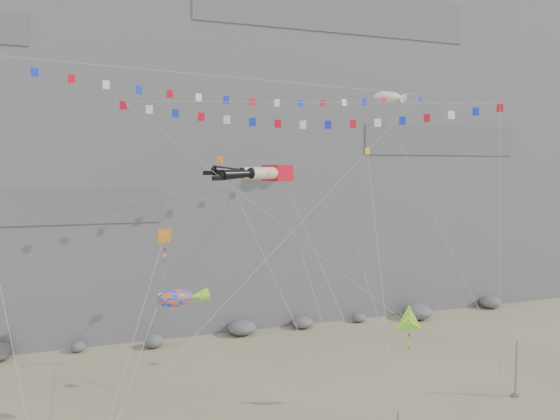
{
  "coord_description": "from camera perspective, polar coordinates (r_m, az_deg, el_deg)",
  "views": [
    {
      "loc": [
        -13.24,
        -30.0,
        15.09
      ],
      "look_at": [
        0.83,
        9.0,
        11.95
      ],
      "focal_mm": 35.0,
      "sensor_mm": 36.0,
      "label": 1
    }
  ],
  "objects": [
    {
      "name": "ground",
      "position": [
        36.1,
        3.86,
        -20.39
      ],
      "size": [
        120.0,
        120.0,
        0.0
      ],
      "primitive_type": "plane",
      "color": "tan",
      "rests_on": "ground"
    },
    {
      "name": "legs_kite",
      "position": [
        38.38,
        -2.39,
        3.86
      ],
      "size": [
        7.69,
        15.29,
        20.47
      ],
      "rotation": [
        0.0,
        0.0,
        0.31
      ],
      "color": "red",
      "rests_on": "ground"
    },
    {
      "name": "flag_banner_lower",
      "position": [
        37.26,
        3.78,
        11.09
      ],
      "size": [
        24.43,
        9.6,
        23.05
      ],
      "color": "red",
      "rests_on": "ground"
    },
    {
      "name": "anchor_pole_right",
      "position": [
        40.66,
        23.44,
        -14.99
      ],
      "size": [
        0.12,
        0.12,
        3.76
      ],
      "primitive_type": "cylinder",
      "color": "gray",
      "rests_on": "ground"
    },
    {
      "name": "small_kite_a",
      "position": [
        37.58,
        -6.01,
        4.7
      ],
      "size": [
        4.38,
        14.39,
        21.21
      ],
      "color": "orange",
      "rests_on": "ground"
    },
    {
      "name": "small_kite_b",
      "position": [
        39.92,
        7.93,
        -3.82
      ],
      "size": [
        2.53,
        11.79,
        14.81
      ],
      "color": "purple",
      "rests_on": "ground"
    },
    {
      "name": "blimp_windsock",
      "position": [
        49.92,
        11.12,
        11.46
      ],
      "size": [
        3.73,
        16.27,
        26.24
      ],
      "color": "beige",
      "rests_on": "ground"
    },
    {
      "name": "flag_banner_upper",
      "position": [
        41.56,
        -4.29,
        13.56
      ],
      "size": [
        35.85,
        16.74,
        28.73
      ],
      "color": "red",
      "rests_on": "ground"
    },
    {
      "name": "small_kite_c",
      "position": [
        35.32,
        2.18,
        -4.28
      ],
      "size": [
        1.05,
        9.27,
        13.17
      ],
      "color": "#169322",
      "rests_on": "ground"
    },
    {
      "name": "cliff",
      "position": [
        64.17,
        -7.89,
        13.18
      ],
      "size": [
        80.0,
        28.0,
        50.0
      ],
      "primitive_type": "cube",
      "color": "slate",
      "rests_on": "ground"
    },
    {
      "name": "fish_windsock",
      "position": [
        31.46,
        -10.92,
        -9.06
      ],
      "size": [
        6.71,
        6.29,
        10.62
      ],
      "color": "#F14D0C",
      "rests_on": "ground"
    },
    {
      "name": "delta_kite",
      "position": [
        35.15,
        13.38,
        -11.38
      ],
      "size": [
        3.12,
        7.38,
        9.23
      ],
      "color": "yellow",
      "rests_on": "ground"
    },
    {
      "name": "talus_boulders",
      "position": [
        50.94,
        -4.02,
        -12.2
      ],
      "size": [
        60.0,
        3.0,
        1.2
      ],
      "primitive_type": null,
      "color": "slate",
      "rests_on": "ground"
    },
    {
      "name": "small_kite_d",
      "position": [
        42.97,
        9.16,
        5.66
      ],
      "size": [
        6.51,
        15.22,
        22.73
      ],
      "color": "#FFAE15",
      "rests_on": "ground"
    },
    {
      "name": "harlequin_kite",
      "position": [
        32.06,
        -12.02,
        -2.77
      ],
      "size": [
        5.25,
        5.83,
        12.97
      ],
      "color": "red",
      "rests_on": "ground"
    }
  ]
}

